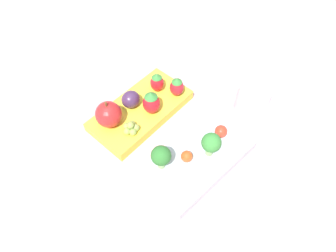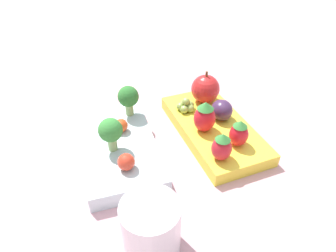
{
  "view_description": "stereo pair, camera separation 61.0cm",
  "coord_description": "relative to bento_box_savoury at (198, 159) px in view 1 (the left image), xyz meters",
  "views": [
    {
      "loc": [
        0.23,
        0.23,
        0.49
      ],
      "look_at": [
        -0.0,
        0.0,
        0.03
      ],
      "focal_mm": 32.0,
      "sensor_mm": 36.0,
      "label": 1
    },
    {
      "loc": [
        -0.35,
        0.11,
        0.32
      ],
      "look_at": [
        -0.0,
        0.0,
        0.03
      ],
      "focal_mm": 32.0,
      "sensor_mm": 36.0,
      "label": 2
    }
  ],
  "objects": [
    {
      "name": "cherry_tomato_1",
      "position": [
        -0.06,
        -0.0,
        0.02
      ],
      "size": [
        0.02,
        0.02,
        0.02
      ],
      "color": "red",
      "rests_on": "bento_box_savoury"
    },
    {
      "name": "bento_box_fruit",
      "position": [
        -0.0,
        -0.16,
        -0.0
      ],
      "size": [
        0.21,
        0.12,
        0.02
      ],
      "color": "yellow",
      "rests_on": "ground_plane"
    },
    {
      "name": "plum",
      "position": [
        0.01,
        -0.17,
        0.03
      ],
      "size": [
        0.04,
        0.03,
        0.03
      ],
      "color": "#42284C",
      "rests_on": "bento_box_fruit"
    },
    {
      "name": "bento_box_savoury",
      "position": [
        0.0,
        0.0,
        0.0
      ],
      "size": [
        0.2,
        0.11,
        0.02
      ],
      "color": "silver",
      "rests_on": "ground_plane"
    },
    {
      "name": "apple",
      "position": [
        0.07,
        -0.17,
        0.03
      ],
      "size": [
        0.05,
        0.05,
        0.06
      ],
      "color": "red",
      "rests_on": "bento_box_fruit"
    },
    {
      "name": "strawberry_2",
      "position": [
        -0.08,
        -0.13,
        0.03
      ],
      "size": [
        0.03,
        0.03,
        0.04
      ],
      "color": "red",
      "rests_on": "bento_box_fruit"
    },
    {
      "name": "grape_cluster",
      "position": [
        0.05,
        -0.13,
        0.02
      ],
      "size": [
        0.03,
        0.03,
        0.02
      ],
      "color": "#8EA84C",
      "rests_on": "bento_box_fruit"
    },
    {
      "name": "drinking_cup",
      "position": [
        -0.17,
        -0.01,
        0.02
      ],
      "size": [
        0.06,
        0.06,
        0.07
      ],
      "color": "white",
      "rests_on": "ground_plane"
    },
    {
      "name": "broccoli_floret_0",
      "position": [
        0.06,
        -0.03,
        0.05
      ],
      "size": [
        0.03,
        0.03,
        0.05
      ],
      "color": "#93B770",
      "rests_on": "bento_box_savoury"
    },
    {
      "name": "cherry_tomato_0",
      "position": [
        0.02,
        -0.01,
        0.02
      ],
      "size": [
        0.02,
        0.02,
        0.02
      ],
      "color": "#DB4C1E",
      "rests_on": "bento_box_savoury"
    },
    {
      "name": "ground_plane",
      "position": [
        -0.0,
        -0.08,
        -0.01
      ],
      "size": [
        4.0,
        4.0,
        0.0
      ],
      "primitive_type": "plane",
      "color": "#C6939E"
    },
    {
      "name": "broccoli_floret_1",
      "position": [
        -0.02,
        0.01,
        0.05
      ],
      "size": [
        0.03,
        0.03,
        0.05
      ],
      "color": "#93B770",
      "rests_on": "bento_box_savoury"
    },
    {
      "name": "strawberry_0",
      "position": [
        -0.01,
        -0.13,
        0.03
      ],
      "size": [
        0.03,
        0.03,
        0.05
      ],
      "color": "red",
      "rests_on": "bento_box_fruit"
    },
    {
      "name": "strawberry_1",
      "position": [
        -0.06,
        -0.17,
        0.03
      ],
      "size": [
        0.03,
        0.03,
        0.04
      ],
      "color": "red",
      "rests_on": "bento_box_fruit"
    }
  ]
}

